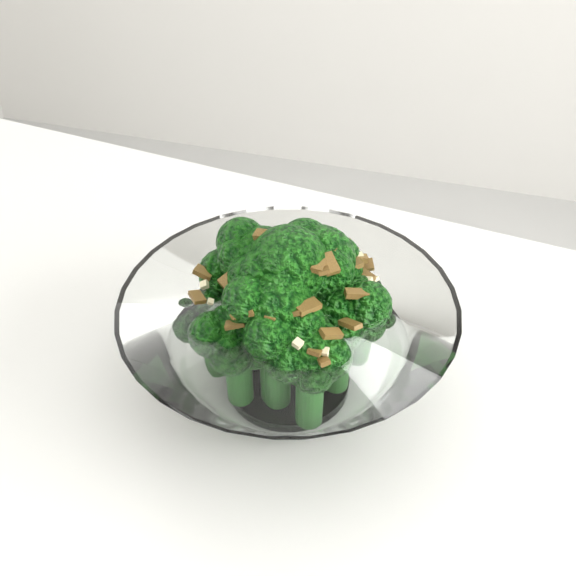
# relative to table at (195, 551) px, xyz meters

# --- Properties ---
(table) EXTENTS (1.29, 0.94, 0.75)m
(table) POSITION_rel_table_xyz_m (0.00, 0.00, 0.00)
(table) COLOR white
(table) RESTS_ON ground
(broccoli_dish) EXTENTS (0.24, 0.24, 0.15)m
(broccoli_dish) POSITION_rel_table_xyz_m (0.04, 0.12, 0.13)
(broccoli_dish) COLOR white
(broccoli_dish) RESTS_ON table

